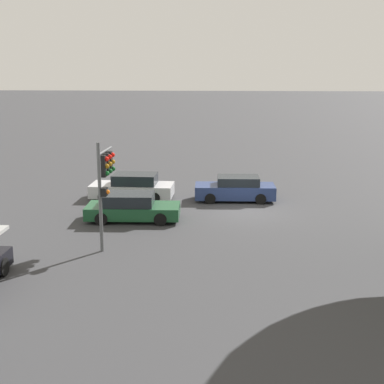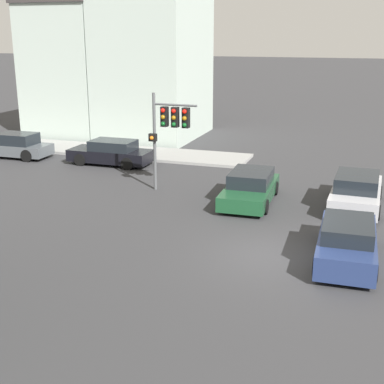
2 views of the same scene
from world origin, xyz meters
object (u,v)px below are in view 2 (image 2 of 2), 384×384
(traffic_signal, at_px, (169,123))
(parked_car_1, at_px, (16,146))
(crossing_car_1, at_px, (347,241))
(crossing_car_0, at_px, (356,191))
(crossing_car_2, at_px, (250,188))
(parked_car_0, at_px, (111,153))

(traffic_signal, bearing_deg, parked_car_1, -106.51)
(crossing_car_1, distance_m, parked_car_1, 21.53)
(traffic_signal, bearing_deg, crossing_car_1, 57.76)
(crossing_car_0, bearing_deg, parked_car_1, 81.37)
(crossing_car_0, xyz_separation_m, crossing_car_1, (-5.91, 0.06, -0.02))
(traffic_signal, height_order, crossing_car_0, traffic_signal)
(crossing_car_2, relative_size, parked_car_0, 1.00)
(traffic_signal, bearing_deg, parked_car_0, -126.13)
(traffic_signal, height_order, parked_car_1, traffic_signal)
(crossing_car_1, bearing_deg, parked_car_1, 62.81)
(crossing_car_1, relative_size, crossing_car_2, 0.98)
(crossing_car_0, distance_m, crossing_car_1, 5.91)
(crossing_car_2, xyz_separation_m, parked_car_1, (4.12, 15.05, 0.04))
(traffic_signal, height_order, crossing_car_1, traffic_signal)
(crossing_car_2, distance_m, parked_car_0, 9.92)
(crossing_car_0, height_order, crossing_car_1, crossing_car_0)
(parked_car_1, bearing_deg, traffic_signal, 160.47)
(crossing_car_2, bearing_deg, parked_car_1, -107.16)
(crossing_car_2, distance_m, parked_car_1, 15.60)
(crossing_car_0, relative_size, crossing_car_1, 1.04)
(crossing_car_2, bearing_deg, crossing_car_1, 38.03)
(parked_car_0, height_order, parked_car_1, parked_car_1)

